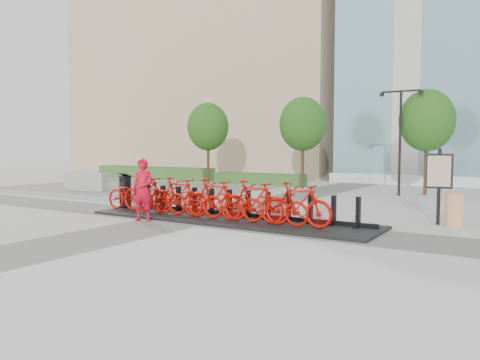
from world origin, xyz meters
The scene contains 27 objects.
ground centered at (0.00, 0.00, 0.00)m, with size 120.00×120.00×0.00m, color silver.
tan_building centered at (-16.00, 26.00, 15.00)m, with size 26.00×16.00×30.00m, color tan.
gravel_patch centered at (-10.00, 7.00, 0.01)m, with size 14.00×14.00×0.00m, color #5A544C.
curb centered at (-10.00, 1.90, 0.07)m, with size 14.00×0.25×0.15m, color gray.
hedge_a centered at (-14.00, 13.50, 0.45)m, with size 10.00×1.40×0.90m, color #2F5323.
hedge_b centered at (-5.00, 13.20, 0.35)m, with size 6.00×1.20×0.70m, color #2F5323.
tree_0 centered at (-8.00, 12.00, 3.59)m, with size 2.60×2.60×5.10m.
tree_1 centered at (-1.50, 12.00, 3.59)m, with size 2.60×2.60×5.10m.
tree_2 centered at (5.00, 12.00, 3.59)m, with size 2.60×2.60×5.10m.
streetlamp centered at (4.00, 11.00, 3.13)m, with size 2.00×0.20×5.00m.
dock_pad centered at (1.30, 0.30, 0.04)m, with size 9.60×2.40×0.08m, color black.
dock_rail_posts centered at (1.36, 0.77, 0.51)m, with size 8.02×0.50×0.85m, color black, non-canonical shape.
bike_0 centered at (-2.60, -0.05, 0.64)m, with size 0.75×2.14×1.12m, color #B30901.
bike_1 centered at (-1.88, -0.05, 0.70)m, with size 0.59×2.08×1.25m, color #B30901.
bike_2 centered at (-1.16, -0.05, 0.64)m, with size 0.75×2.14×1.12m, color #B30901.
bike_3 centered at (-0.44, -0.05, 0.70)m, with size 0.59×2.08×1.25m, color #B30901.
bike_4 centered at (0.28, -0.05, 0.64)m, with size 0.75×2.14×1.12m, color #B30901.
bike_5 centered at (1.00, -0.05, 0.70)m, with size 0.59×2.08×1.25m, color #B30901.
bike_6 centered at (1.72, -0.05, 0.64)m, with size 0.75×2.14×1.12m, color #B30901.
bike_7 centered at (2.44, -0.05, 0.70)m, with size 0.59×2.08×1.25m, color #B30901.
bike_8 centered at (3.16, -0.05, 0.64)m, with size 0.75×2.14×1.12m, color #B30901.
bike_9 centered at (3.88, -0.05, 0.70)m, with size 0.59×2.08×1.25m, color #B30901.
kiosk centered at (-3.33, 0.40, 0.69)m, with size 0.40×0.34×1.28m.
worker_red centered at (-0.90, -1.19, 0.98)m, with size 0.72×0.47×1.97m, color red.
construction_barrel centered at (7.54, 2.79, 0.48)m, with size 0.50×0.50×0.97m, color orange.
jersey_barrier centered at (-10.82, 4.82, 0.47)m, with size 2.43×0.66×0.94m, color #AEAEAB.
map_sign centered at (7.07, 2.95, 1.51)m, with size 0.75×0.27×2.28m.
Camera 1 is at (9.44, -11.88, 2.31)m, focal length 35.00 mm.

